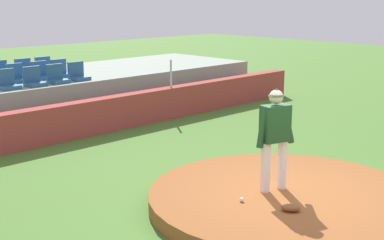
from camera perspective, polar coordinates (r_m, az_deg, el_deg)
The scene contains 18 objects.
ground_plane at distance 9.72m, azimuth 9.66°, elevation -8.80°, with size 60.00×60.00×0.00m, color #46742B.
pitchers_mound at distance 9.68m, azimuth 9.69°, elevation -8.10°, with size 4.73×4.73×0.25m, color brown.
pitcher at distance 9.42m, azimuth 8.58°, elevation -1.21°, with size 0.78×0.38×1.79m.
baseball at distance 9.11m, azimuth 5.16°, elevation -8.21°, with size 0.07×0.07×0.07m, color white.
fielding_glove at distance 8.84m, azimuth 10.20°, elevation -8.94°, with size 0.30×0.20×0.11m, color brown.
brick_barrier at distance 14.21m, azimuth -12.17°, elevation -0.04°, with size 17.38×0.40×0.90m, color #A13C36.
fence_post_right at distance 16.08m, azimuth -2.19°, elevation 4.83°, with size 0.06×0.06×0.81m, color silver.
bleacher_platform at distance 16.42m, azimuth -17.21°, elevation 1.99°, with size 15.47×3.82×1.23m, color gray.
stadium_chair_0 at distance 14.61m, azimuth -18.56°, elevation 3.67°, with size 0.48×0.44×0.50m.
stadium_chair_1 at distance 14.90m, azimuth -16.05°, elevation 4.01°, with size 0.48×0.44×0.50m.
stadium_chair_2 at distance 15.25m, azimuth -13.82°, elevation 4.33°, with size 0.48×0.44×0.50m.
stadium_chair_3 at distance 15.65m, azimuth -11.72°, elevation 4.65°, with size 0.48×0.44×0.50m.
stadium_chair_5 at distance 15.69m, azimuth -17.68°, elevation 4.33°, with size 0.48×0.44×0.50m.
stadium_chair_6 at distance 16.04m, azimuth -15.40°, elevation 4.65°, with size 0.48×0.44×0.50m.
stadium_chair_7 at distance 16.38m, azimuth -13.44°, elevation 4.92°, with size 0.48×0.44×0.50m.
stadium_chair_9 at distance 16.52m, azimuth -19.19°, elevation 4.63°, with size 0.48×0.44×0.50m.
stadium_chair_10 at distance 16.82m, azimuth -16.92°, elevation 4.92°, with size 0.48×0.44×0.50m.
stadium_chair_11 at distance 17.15m, azimuth -15.00°, elevation 5.18°, with size 0.48×0.44×0.50m.
Camera 1 is at (-7.42, -5.18, 3.57)m, focal length 51.53 mm.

